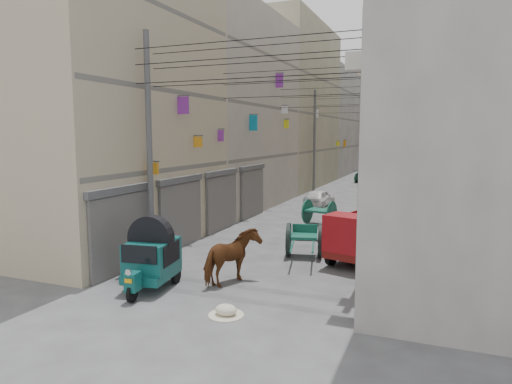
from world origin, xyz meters
The scene contains 18 objects.
ground centered at (0.00, 0.00, 0.00)m, with size 140.00×140.00×0.00m, color #464649.
building_row_left centered at (-8.00, 34.13, 6.46)m, with size 8.00×62.00×14.00m.
building_row_right centered at (8.00, 34.13, 6.46)m, with size 8.00×62.00×14.00m.
end_cap_building centered at (0.00, 66.00, 6.50)m, with size 22.00×10.00×13.00m, color tan.
shutters_left centered at (-3.92, 10.38, 1.49)m, with size 0.18×14.40×2.88m.
signboards centered at (-0.01, 21.66, 3.43)m, with size 8.22×40.52×5.67m.
ac_units centered at (3.65, 7.67, 7.43)m, with size 0.70×6.55×3.35m.
utility_poles centered at (0.00, 17.00, 4.00)m, with size 7.40×22.20×8.00m.
overhead_cables centered at (0.00, 14.40, 6.77)m, with size 7.40×22.52×1.12m.
auto_rickshaw centered at (-2.13, 3.86, 0.98)m, with size 1.59×2.44×1.66m.
tonga_cart centered at (1.10, 8.94, 0.66)m, with size 1.67×2.96×1.26m.
mini_truck centered at (3.10, 8.72, 0.89)m, with size 2.30×3.57×1.86m.
second_cart centered at (0.10, 15.17, 0.66)m, with size 1.61×1.48×1.24m.
feed_sack centered at (0.82, 2.80, 0.14)m, with size 0.57×0.45×0.28m, color beige.
horse centered at (-0.09, 5.11, 0.82)m, with size 0.89×1.95×1.65m, color maroon.
distant_car_white centered at (-1.40, 21.13, 0.54)m, with size 1.27×3.16×1.08m, color silver.
distant_car_grey centered at (2.05, 29.04, 0.65)m, with size 1.38×3.95×1.30m, color #4F5453.
distant_car_green centered at (-0.96, 38.18, 0.61)m, with size 1.71×4.19×1.22m, color #1F5C48.
Camera 1 is at (5.67, -7.15, 4.54)m, focal length 32.00 mm.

